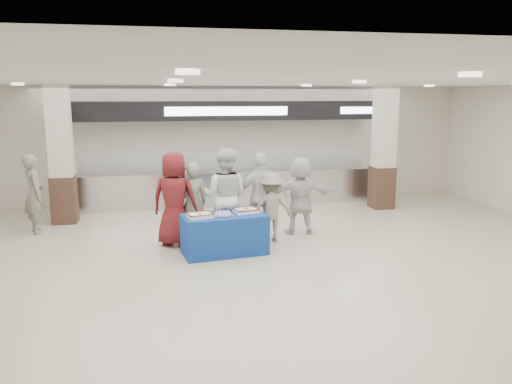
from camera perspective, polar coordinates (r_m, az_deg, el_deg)
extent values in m
plane|color=beige|center=(8.64, 1.58, -9.00)|extent=(14.00, 14.00, 0.00)
cube|color=silver|center=(13.67, -3.42, 0.43)|extent=(8.00, 0.80, 0.90)
cube|color=silver|center=(13.59, -3.45, 2.38)|extent=(8.00, 0.85, 0.04)
cube|color=white|center=(13.25, -3.29, 3.60)|extent=(7.60, 0.02, 0.50)
cube|color=black|center=(13.44, -3.53, 9.26)|extent=(8.40, 0.70, 0.50)
cube|color=white|center=(13.09, -3.31, 9.21)|extent=(3.20, 0.03, 0.22)
cube|color=white|center=(14.12, 12.34, 9.11)|extent=(1.40, 0.03, 0.18)
cube|color=#372319|center=(12.55, -21.05, -0.79)|extent=(0.55, 0.55, 1.10)
cube|color=beige|center=(12.34, -21.57, 6.50)|extent=(0.50, 0.50, 2.10)
cube|color=#372319|center=(13.65, 14.17, 0.52)|extent=(0.55, 0.55, 1.10)
cube|color=beige|center=(13.46, 14.49, 7.23)|extent=(0.50, 0.50, 2.10)
cube|color=navy|center=(9.47, -3.64, -4.84)|extent=(1.64, 0.98, 0.75)
cube|color=white|center=(9.21, -6.45, -2.70)|extent=(0.51, 0.43, 0.07)
cube|color=#492B14|center=(9.20, -6.45, -2.41)|extent=(0.51, 0.43, 0.02)
cylinder|color=#A82918|center=(9.20, -6.45, -2.46)|extent=(0.12, 0.12, 0.01)
cube|color=white|center=(9.53, -1.14, -2.16)|extent=(0.50, 0.42, 0.07)
cube|color=#492B14|center=(9.52, -1.14, -1.89)|extent=(0.50, 0.42, 0.02)
cylinder|color=#A82918|center=(9.52, -1.14, -1.93)|extent=(0.11, 0.11, 0.01)
cube|color=silver|center=(9.33, -3.78, -2.65)|extent=(0.37, 0.29, 0.01)
imported|color=maroon|center=(9.98, -9.28, -0.79)|extent=(1.07, 0.89, 1.88)
imported|color=slate|center=(10.08, -7.27, -1.27)|extent=(0.67, 0.51, 1.65)
imported|color=silver|center=(9.96, -3.55, -0.50)|extent=(1.15, 1.04, 1.95)
imported|color=silver|center=(10.22, 0.67, -0.54)|extent=(1.07, 0.46, 1.82)
imported|color=slate|center=(10.17, 1.72, -1.76)|extent=(0.92, 0.54, 1.42)
imported|color=silver|center=(10.76, 5.06, -0.37)|extent=(1.60, 0.65, 1.68)
imported|color=slate|center=(11.80, -24.04, -0.18)|extent=(0.63, 0.74, 1.72)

